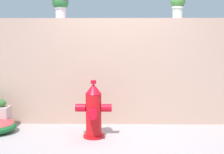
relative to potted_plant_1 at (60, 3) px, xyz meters
name	(u,v)px	position (x,y,z in m)	size (l,w,h in m)	color
ground_plane	(119,147)	(1.02, -1.29, -2.11)	(24.00, 24.00, 0.00)	#9F9496
stone_wall	(119,71)	(1.02, 0.01, -1.19)	(6.57, 0.41, 1.84)	tan
potted_plant_1	(60,3)	(0.00, 0.00, 0.00)	(0.30, 0.30, 0.43)	silver
potted_plant_2	(178,3)	(2.04, -0.02, 0.00)	(0.27, 0.27, 0.42)	silver
fire_hydrant	(94,111)	(0.63, -0.89, -1.71)	(0.55, 0.45, 0.88)	red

